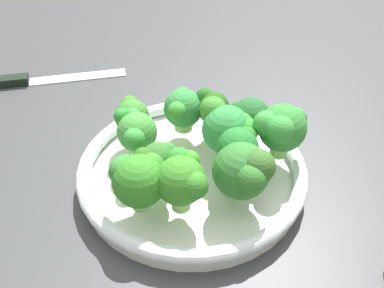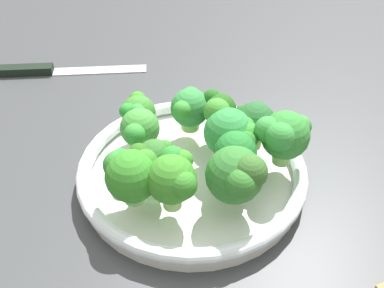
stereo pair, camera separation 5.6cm
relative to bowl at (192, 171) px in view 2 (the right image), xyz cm
name	(u,v)px [view 2 (the right image)]	position (x,y,z in cm)	size (l,w,h in cm)	color
ground_plane	(177,187)	(-2.03, -0.07, -2.96)	(130.00, 130.00, 2.50)	#3C3E41
bowl	(192,171)	(0.00, 0.00, 0.00)	(29.95, 29.95, 3.35)	white
broccoli_floret_0	(173,178)	(-1.84, -7.56, 5.99)	(5.86, 6.67, 7.08)	#99C76D
broccoli_floret_1	(154,158)	(-4.36, -3.71, 5.51)	(5.23, 4.47, 6.32)	#7DB759
broccoli_floret_2	(190,107)	(-0.56, 7.45, 5.13)	(5.40, 6.71, 6.15)	#94CF63
broccoli_floret_3	(254,121)	(8.00, 3.73, 5.67)	(5.38, 5.39, 6.70)	#94CC58
broccoli_floret_4	(138,112)	(-7.61, 6.25, 4.92)	(4.74, 5.36, 5.64)	#92C457
broccoli_floret_5	(284,135)	(11.27, 0.22, 6.23)	(7.34, 7.11, 7.63)	#97D771
broccoli_floret_6	(236,153)	(5.38, -2.72, 5.57)	(5.15, 6.02, 6.57)	#94C168
broccoli_floret_7	(230,130)	(4.75, 1.61, 5.70)	(7.18, 7.11, 7.23)	#84D068
broccoli_floret_8	(237,176)	(5.26, -6.95, 5.94)	(6.81, 7.58, 7.64)	#90C15F
broccoli_floret_9	(140,128)	(-6.82, 2.24, 5.25)	(5.16, 6.38, 6.22)	#91D269
broccoli_floret_10	(131,173)	(-6.71, -6.59, 5.63)	(6.44, 6.29, 6.93)	#84C26A
broccoli_floret_11	(218,109)	(3.34, 6.86, 5.25)	(4.61, 4.55, 6.01)	#9ACC6B
knife	(53,70)	(-26.39, 27.51, -1.16)	(26.70, 5.30, 1.50)	silver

